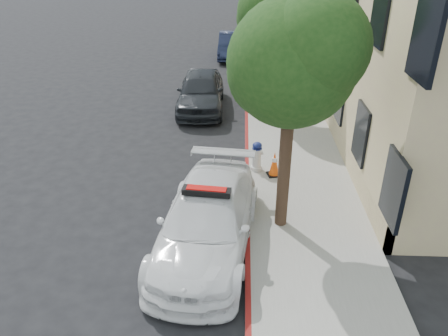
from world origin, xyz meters
TOP-DOWN VIEW (x-y plane):
  - ground at (0.00, 0.00)m, footprint 120.00×120.00m
  - sidewalk at (3.60, 10.00)m, footprint 3.20×50.00m
  - curb_strip at (2.06, 10.00)m, footprint 0.12×50.00m
  - tree_near at (2.93, -2.01)m, footprint 2.92×2.82m
  - tree_mid at (2.93, 5.99)m, footprint 2.77×2.64m
  - police_car at (1.10, -2.86)m, footprint 2.65×5.34m
  - parked_car_mid at (0.10, 6.67)m, footprint 2.04×4.79m
  - parked_car_far at (1.16, 15.96)m, footprint 1.54×4.39m
  - fire_hydrant at (2.35, 0.87)m, footprint 0.39×0.36m
  - traffic_cone at (2.88, 0.54)m, footprint 0.48×0.48m

SIDE VIEW (x-z plane):
  - ground at x=0.00m, z-range 0.00..0.00m
  - sidewalk at x=3.60m, z-range 0.00..0.15m
  - curb_strip at x=2.06m, z-range 0.00..0.15m
  - traffic_cone at x=2.88m, z-range 0.15..0.91m
  - fire_hydrant at x=2.35m, z-range 0.14..1.07m
  - parked_car_far at x=1.16m, z-range 0.00..1.45m
  - police_car at x=1.10m, z-range -0.07..1.57m
  - parked_car_mid at x=0.10m, z-range 0.00..1.61m
  - tree_mid at x=2.93m, z-range 1.45..6.88m
  - tree_near at x=2.93m, z-range 1.46..7.08m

